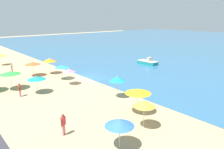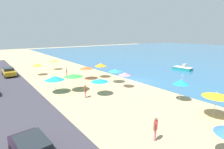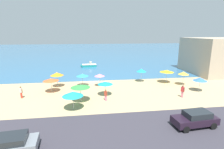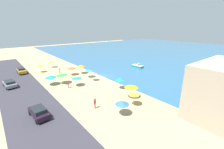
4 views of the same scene
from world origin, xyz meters
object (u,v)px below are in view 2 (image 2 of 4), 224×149
beach_umbrella_3 (217,95)px  bather_1 (155,128)px  beach_umbrella_9 (74,75)px  parked_car_3 (9,72)px  bather_0 (67,71)px  beach_umbrella_12 (181,82)px  beach_umbrella_2 (101,65)px  beach_umbrella_4 (86,68)px  bather_2 (85,91)px  beach_umbrella_5 (54,61)px  parked_car_0 (32,149)px  skiff_nearshore (183,68)px  beach_umbrella_8 (37,65)px  beach_umbrella_11 (125,74)px  beach_umbrella_0 (100,80)px  beach_umbrella_7 (115,70)px  beach_umbrella_1 (55,78)px

beach_umbrella_3 → bather_1: (-0.92, -7.16, -1.17)m
beach_umbrella_9 → parked_car_3: 15.87m
bather_0 → beach_umbrella_12: bearing=16.9°
beach_umbrella_2 → bather_0: size_ratio=1.51×
beach_umbrella_4 → beach_umbrella_12: size_ratio=0.93×
beach_umbrella_4 → beach_umbrella_3: bearing=7.1°
beach_umbrella_9 → bather_2: beach_umbrella_9 is taller
beach_umbrella_4 → beach_umbrella_12: beach_umbrella_12 is taller
beach_umbrella_2 → beach_umbrella_9: (4.04, -6.97, -0.09)m
bather_1 → bather_2: (-10.67, 0.23, -0.12)m
beach_umbrella_4 → bather_1: (18.43, -4.73, -0.96)m
beach_umbrella_4 → bather_0: size_ratio=1.37×
beach_umbrella_2 → beach_umbrella_5: size_ratio=1.20×
parked_car_0 → skiff_nearshore: bearing=107.0°
beach_umbrella_8 → parked_car_3: (-2.20, -4.41, -1.11)m
beach_umbrella_12 → skiff_nearshore: size_ratio=0.61×
beach_umbrella_2 → beach_umbrella_12: bearing=4.4°
bather_0 → bather_1: bearing=-7.0°
bather_2 → parked_car_3: (-17.96, -5.73, -0.03)m
beach_umbrella_3 → beach_umbrella_11: beach_umbrella_3 is taller
beach_umbrella_0 → beach_umbrella_7: 6.02m
beach_umbrella_3 → skiff_nearshore: bearing=128.3°
beach_umbrella_5 → beach_umbrella_12: bearing=11.3°
beach_umbrella_0 → beach_umbrella_7: beach_umbrella_7 is taller
beach_umbrella_5 → beach_umbrella_12: 26.87m
beach_umbrella_0 → parked_car_3: bearing=-157.0°
parked_car_0 → beach_umbrella_3: bearing=75.3°
bather_2 → beach_umbrella_11: bearing=93.1°
beach_umbrella_0 → beach_umbrella_9: beach_umbrella_9 is taller
beach_umbrella_1 → bather_2: size_ratio=1.54×
beach_umbrella_0 → beach_umbrella_2: 9.00m
beach_umbrella_0 → beach_umbrella_7: size_ratio=0.99×
beach_umbrella_5 → beach_umbrella_8: (3.27, -4.24, 0.09)m
beach_umbrella_0 → beach_umbrella_11: 4.56m
bather_0 → bather_1: (22.07, -2.72, 0.05)m
beach_umbrella_7 → beach_umbrella_4: bearing=-151.6°
beach_umbrella_1 → beach_umbrella_5: beach_umbrella_1 is taller
beach_umbrella_0 → beach_umbrella_12: size_ratio=0.86×
beach_umbrella_5 → beach_umbrella_11: size_ratio=0.96×
beach_umbrella_2 → bather_0: (-4.11, -4.54, -1.27)m
beach_umbrella_12 → beach_umbrella_1: bearing=-137.6°
beach_umbrella_8 → beach_umbrella_11: (15.41, 7.82, -0.02)m
beach_umbrella_2 → bather_1: (17.96, -7.27, -1.23)m
beach_umbrella_7 → bather_1: 15.65m
bather_0 → parked_car_0: bearing=-28.1°
beach_umbrella_4 → beach_umbrella_5: (-11.27, -1.58, -0.09)m
beach_umbrella_8 → parked_car_3: 5.05m
beach_umbrella_1 → bather_0: (-7.37, 4.70, -0.99)m
beach_umbrella_8 → beach_umbrella_1: bearing=-4.4°
bather_1 → bather_2: bearing=178.8°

